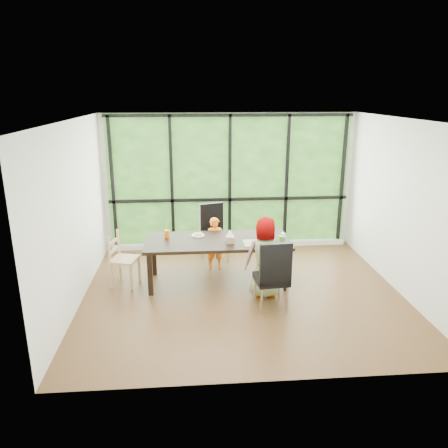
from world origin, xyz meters
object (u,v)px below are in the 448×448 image
Objects in this scene: chair_interior_leather at (271,274)px; tissue_box at (230,240)px; chair_window_leather at (215,234)px; child_toddler at (215,243)px; dining_table at (218,261)px; plate_far at (198,235)px; orange_cup at (167,234)px; chair_end_beech at (124,259)px; child_older at (265,258)px; plate_near at (261,243)px; green_cup at (281,240)px; white_mug at (283,235)px.

chair_interior_leather is 1.01m from tissue_box.
child_toddler is (-0.02, -0.37, -0.06)m from chair_window_leather.
plate_far is at bearing 141.79° from dining_table.
child_toddler is at bearing 103.91° from tissue_box.
child_toddler is 0.99m from orange_cup.
chair_end_beech is 1.28m from plate_far.
dining_table is 0.98m from chair_window_leather.
child_older is at bearing -64.18° from child_toddler.
green_cup is (0.32, -0.05, 0.06)m from plate_near.
dining_table is 0.55m from plate_far.
child_toddler is at bearing 129.97° from plate_near.
child_toddler is at bearing 139.24° from green_cup.
dining_table is at bearing 138.73° from tissue_box.
dining_table is 1.86× the size of child_older.
chair_interior_leather is at bearing -37.03° from orange_cup.
green_cup is (1.83, -0.45, -0.00)m from orange_cup.
dining_table is at bearing 162.96° from plate_near.
child_older is at bearing -87.18° from plate_near.
plate_near is 1.81× the size of orange_cup.
child_older is 5.57× the size of plate_near.
chair_window_leather and chair_interior_leather have the same top height.
plate_far is 1.74× the size of green_cup.
plate_near is at bearing -77.88° from chair_window_leather.
child_toddler reaches higher than green_cup.
child_older is (0.70, -1.17, 0.16)m from child_toddler.
plate_far is 1.09m from plate_near.
plate_far is (-1.01, 0.81, 0.12)m from child_older.
orange_cup is (-0.85, -0.78, 0.27)m from chair_window_leather.
plate_far is at bearing 155.42° from plate_near.
chair_interior_leather reaches higher than dining_table.
white_mug is at bearing -122.75° from child_older.
chair_window_leather is 1.18m from tissue_box.
chair_end_beech is 2.65m from white_mug.
chair_end_beech is at bearing 174.13° from tissue_box.
plate_far is 0.65m from tissue_box.
green_cup is at bearing -9.00° from plate_near.
chair_end_beech reaches higher than white_mug.
chair_end_beech is at bearing 173.94° from green_cup.
plate_far is 1.43m from white_mug.
chair_interior_leather is at bearing -53.73° from dining_table.
plate_far is 0.96× the size of plate_near.
chair_end_beech reaches higher than green_cup.
chair_end_beech is 0.95× the size of child_toddler.
plate_near is 0.49m from tissue_box.
chair_interior_leather is 0.82m from green_cup.
chair_window_leather reaches higher than green_cup.
white_mug is (1.08, -0.94, 0.25)m from chair_window_leather.
dining_table is at bearing -95.08° from child_toddler.
chair_interior_leather is at bearing -98.81° from chair_end_beech.
green_cup is 0.30m from white_mug.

